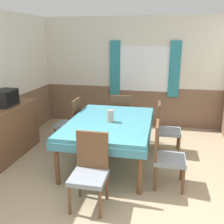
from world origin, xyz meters
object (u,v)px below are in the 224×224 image
dining_table (110,126)px  chair_head_window (122,115)px  chair_right_near (165,154)px  chair_right_far (165,127)px  tv (6,98)px  sideboard (10,131)px  vase (110,116)px  chair_head_near (90,169)px  chair_left_far (71,121)px

dining_table → chair_head_window: (-0.00, 1.21, -0.16)m
chair_right_near → dining_table: bearing=-121.9°
dining_table → chair_head_window: 1.22m
chair_right_far → chair_right_near: same height
chair_right_near → tv: bearing=-99.4°
sideboard → vase: 1.90m
sideboard → vase: (1.86, 0.05, 0.38)m
sideboard → vase: vase is taller
dining_table → sideboard: (-1.84, -0.13, -0.18)m
tv → vase: tv is taller
sideboard → tv: tv is taller
tv → vase: 1.88m
chair_right_far → chair_head_near: bearing=-27.5°
chair_right_near → chair_head_window: 2.01m
dining_table → chair_head_window: chair_head_window is taller
chair_left_far → chair_right_near: size_ratio=1.00×
chair_head_near → tv: 2.22m
dining_table → sideboard: sideboard is taller
dining_table → chair_right_near: 1.10m
chair_head_near → sideboard: 2.14m
sideboard → dining_table: bearing=3.9°
chair_right_far → tv: bearing=-76.0°
chair_head_window → chair_head_near: bearing=-90.0°
dining_table → sideboard: 1.86m
chair_left_far → chair_right_far: size_ratio=1.00×
sideboard → tv: size_ratio=3.28×
vase → chair_right_near: bearing=-29.0°
chair_head_near → chair_head_window: size_ratio=1.00×
chair_left_far → chair_right_far: same height
chair_head_near → chair_head_window: same height
sideboard → chair_left_far: bearing=37.4°
chair_head_window → vase: (0.02, -1.28, 0.36)m
dining_table → chair_left_far: 1.10m
chair_right_far → sideboard: (-2.77, -0.70, -0.02)m
chair_left_far → sideboard: 1.16m
chair_left_far → tv: tv is taller
chair_right_far → vase: (-0.91, -0.65, 0.36)m
tv → vase: bearing=1.3°
chair_right_near → chair_head_near: size_ratio=1.00×
chair_left_far → vase: 1.20m
chair_right_far → vase: vase is taller
chair_right_near → tv: size_ratio=2.34×
chair_head_near → tv: (-1.85, 1.09, 0.59)m
chair_head_near → chair_head_window: 2.41m
chair_left_far → sideboard: size_ratio=0.71×
chair_head_near → tv: size_ratio=2.34×
chair_left_far → sideboard: (-0.92, -0.70, -0.02)m
dining_table → sideboard: bearing=-176.1°
tv → vase: size_ratio=2.03×
sideboard → tv: 0.61m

